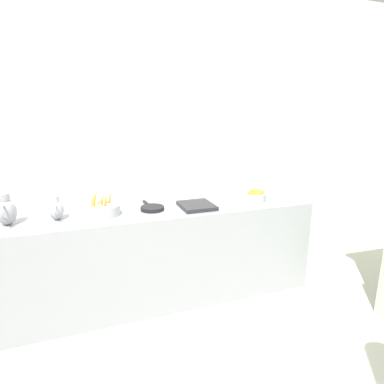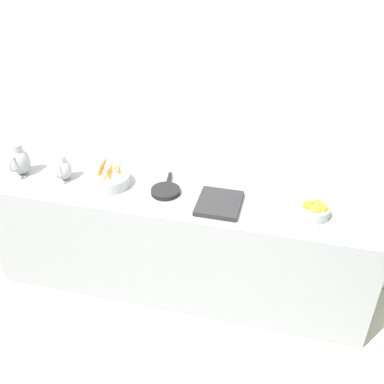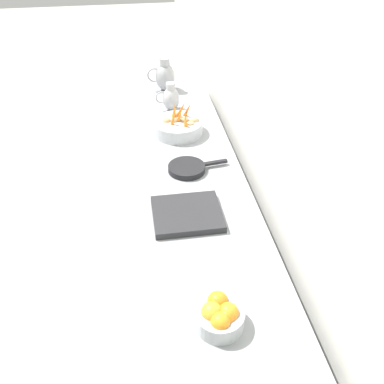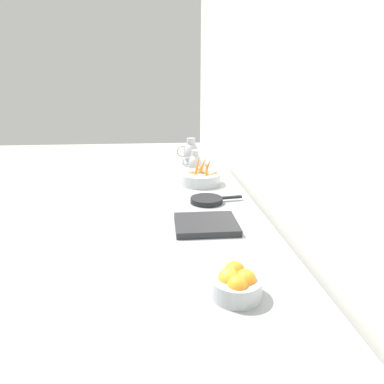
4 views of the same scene
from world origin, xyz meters
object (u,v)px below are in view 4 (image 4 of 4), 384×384
at_px(vegetable_colander, 200,177).
at_px(metal_pitcher_tall, 191,152).
at_px(orange_bowl, 237,283).
at_px(metal_pitcher_short, 195,163).
at_px(skillet_on_counter, 207,200).

distance_m(vegetable_colander, metal_pitcher_tall, 0.71).
relative_size(orange_bowl, metal_pitcher_short, 0.94).
relative_size(orange_bowl, skillet_on_counter, 0.54).
xyz_separation_m(orange_bowl, metal_pitcher_short, (-0.03, -1.86, 0.04)).
bearing_deg(skillet_on_counter, metal_pitcher_tall, -89.54).
distance_m(orange_bowl, metal_pitcher_tall, 2.22).
relative_size(vegetable_colander, skillet_on_counter, 0.92).
relative_size(orange_bowl, metal_pitcher_tall, 0.75).
xyz_separation_m(vegetable_colander, skillet_on_counter, (0.00, 0.45, -0.03)).
xyz_separation_m(metal_pitcher_tall, skillet_on_counter, (-0.01, 1.16, -0.10)).
bearing_deg(metal_pitcher_tall, vegetable_colander, 91.09).
height_order(orange_bowl, metal_pitcher_short, metal_pitcher_short).
bearing_deg(vegetable_colander, metal_pitcher_tall, -88.91).
xyz_separation_m(vegetable_colander, metal_pitcher_tall, (0.01, -0.71, 0.06)).
relative_size(metal_pitcher_short, skillet_on_counter, 0.57).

